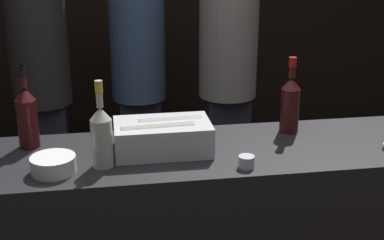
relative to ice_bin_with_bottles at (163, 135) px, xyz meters
name	(u,v)px	position (x,y,z in m)	size (l,w,h in m)	color
ice_bin_with_bottles	(163,135)	(0.00, 0.00, 0.00)	(0.38, 0.23, 0.13)	silver
bowl_white	(53,164)	(-0.42, -0.13, -0.03)	(0.16, 0.16, 0.06)	white
candle_votive	(246,162)	(0.29, -0.20, -0.04)	(0.06, 0.06, 0.05)	silver
rose_wine_bottle	(102,134)	(-0.24, -0.11, 0.06)	(0.08, 0.08, 0.33)	#B2B7AD
red_wine_bottle_black_foil	(27,115)	(-0.53, 0.13, 0.07)	(0.08, 0.08, 0.34)	#380F0F
red_wine_bottle_tall	(290,102)	(0.57, 0.14, 0.07)	(0.08, 0.08, 0.33)	#380F0F
person_in_hoodie	(139,73)	(0.00, 1.54, -0.14)	(0.37, 0.37, 1.64)	black
person_blond_tee	(41,77)	(-0.63, 1.44, -0.12)	(0.38, 0.38, 1.68)	black
person_grey_polo	(228,69)	(0.55, 1.23, -0.06)	(0.36, 0.36, 1.78)	black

